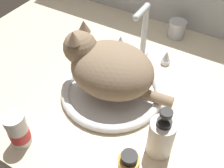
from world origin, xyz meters
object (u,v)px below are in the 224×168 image
object	(u,v)px
cat	(107,67)
faucet	(143,38)
pill_bottle	(18,131)
soap_pump_bottle	(161,137)
sink_basin	(112,91)
metal_jar	(177,29)

from	to	relation	value
cat	faucet	bearing A→B (deg)	85.56
pill_bottle	soap_pump_bottle	xyz separation A→B (cm)	(32.15, 15.78, 1.11)
faucet	pill_bottle	distance (cm)	49.46
faucet	pill_bottle	xyz separation A→B (cm)	(-11.71, -47.94, -3.32)
sink_basin	cat	world-z (taller)	cat
sink_basin	metal_jar	distance (cm)	39.45
faucet	pill_bottle	world-z (taller)	faucet
metal_jar	soap_pump_bottle	size ratio (longest dim) A/B	0.43
metal_jar	pill_bottle	world-z (taller)	pill_bottle
metal_jar	soap_pump_bottle	bearing A→B (deg)	-74.09
metal_jar	pill_bottle	bearing A→B (deg)	-105.11
sink_basin	soap_pump_bottle	distance (cm)	23.88
faucet	soap_pump_bottle	world-z (taller)	faucet
sink_basin	cat	xyz separation A→B (cm)	(-1.63, -0.18, 9.25)
cat	soap_pump_bottle	distance (cm)	25.12
faucet	cat	xyz separation A→B (cm)	(-1.63, -21.00, 2.17)
sink_basin	pill_bottle	xyz separation A→B (cm)	(-11.71, -27.12, 3.76)
faucet	pill_bottle	size ratio (longest dim) A/B	2.01
pill_bottle	faucet	bearing A→B (deg)	76.28
sink_basin	metal_jar	xyz separation A→B (cm)	(6.12, 38.90, 2.25)
soap_pump_bottle	pill_bottle	bearing A→B (deg)	-153.86
cat	soap_pump_bottle	size ratio (longest dim) A/B	2.18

